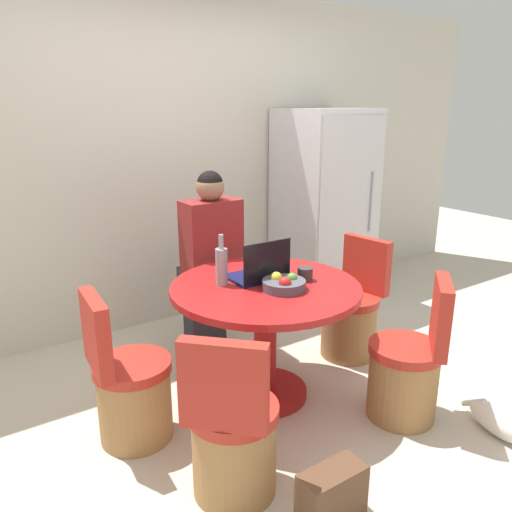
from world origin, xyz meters
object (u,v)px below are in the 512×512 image
laptop (259,272)px  bottle (222,265)px  chair_near_right_corner (407,372)px  person_seated (209,255)px  dining_table (265,316)px  cat (502,423)px  refrigerator (324,208)px  fruit_bowl (284,284)px  chair_near_left_corner (233,440)px  handbag (332,496)px  chair_right_side (351,317)px  chair_left_side (130,391)px

laptop → bottle: size_ratio=1.08×
chair_near_right_corner → person_seated: size_ratio=0.64×
dining_table → cat: dining_table is taller
refrigerator → person_seated: refrigerator is taller
fruit_bowl → chair_near_left_corner: bearing=-143.3°
laptop → handbag: laptop is taller
chair_right_side → person_seated: person_seated is taller
cat → laptop: bearing=-134.5°
handbag → chair_left_side: bearing=116.1°
cat → handbag: bearing=-84.1°
chair_right_side → cat: (0.01, -1.16, -0.20)m
refrigerator → person_seated: 1.36m
chair_right_side → bottle: bottle is taller
laptop → handbag: 1.29m
chair_right_side → bottle: size_ratio=2.81×
refrigerator → person_seated: (-1.32, -0.29, -0.14)m
dining_table → chair_near_left_corner: (-0.59, -0.59, -0.25)m
cat → person_seated: bearing=-146.9°
dining_table → bottle: (-0.21, 0.15, 0.31)m
bottle → chair_right_side: bearing=-2.0°
chair_near_right_corner → chair_left_side: (-1.37, 0.68, 0.00)m
chair_near_right_corner → cat: chair_near_right_corner is taller
chair_near_left_corner → bottle: bottle is taller
refrigerator → handbag: bearing=-129.9°
chair_right_side → bottle: 1.18m
chair_right_side → chair_left_side: 1.65m
dining_table → chair_right_side: size_ratio=1.32×
chair_left_side → fruit_bowl: bearing=-97.5°
chair_near_left_corner → handbag: size_ratio=2.81×
chair_near_right_corner → bottle: (-0.75, 0.77, 0.56)m
cat → handbag: handbag is taller
dining_table → laptop: size_ratio=3.44×
handbag → bottle: bearing=84.0°
dining_table → chair_near_right_corner: bearing=-48.8°
chair_near_left_corner → cat: 1.50m
refrigerator → cat: bearing=-104.4°
handbag → fruit_bowl: bearing=66.6°
dining_table → chair_near_right_corner: (0.55, -0.62, -0.25)m
bottle → refrigerator: bearing=30.1°
chair_near_left_corner → fruit_bowl: size_ratio=3.40×
refrigerator → bottle: 1.83m
chair_near_left_corner → bottle: size_ratio=2.81×
refrigerator → chair_near_right_corner: bearing=-116.1°
refrigerator → bottle: refrigerator is taller
refrigerator → chair_left_side: bearing=-155.5°
chair_right_side → chair_near_right_corner: (-0.28, -0.74, 0.00)m
dining_table → person_seated: person_seated is taller
dining_table → chair_near_left_corner: bearing=-134.9°
chair_near_right_corner → bottle: bearing=-86.8°
chair_near_left_corner → laptop: (0.60, 0.68, 0.50)m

